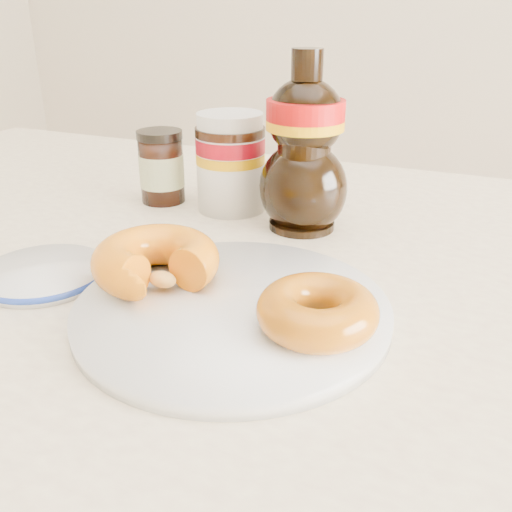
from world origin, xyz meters
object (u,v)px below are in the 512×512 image
at_px(donut_whole, 317,311).
at_px(dark_jar, 162,167).
at_px(dining_table, 223,344).
at_px(nutella_jar, 231,159).
at_px(plate, 232,309).
at_px(blue_rim_saucer, 44,273).
at_px(donut_bitten, 156,261).
at_px(syrup_bottle, 304,143).

distance_m(donut_whole, dark_jar, 0.38).
height_order(dining_table, nutella_jar, nutella_jar).
height_order(donut_whole, nutella_jar, nutella_jar).
distance_m(plate, blue_rim_saucer, 0.19).
bearing_deg(plate, donut_bitten, 172.04).
bearing_deg(nutella_jar, donut_bitten, -80.71).
distance_m(dining_table, plate, 0.13).
bearing_deg(dark_jar, donut_whole, -40.69).
relative_size(plate, donut_bitten, 2.33).
bearing_deg(plate, dark_jar, 131.95).
height_order(plate, blue_rim_saucer, plate).
xyz_separation_m(donut_whole, blue_rim_saucer, (-0.27, 0.01, -0.02)).
relative_size(dining_table, donut_bitten, 12.45).
xyz_separation_m(nutella_jar, dark_jar, (-0.10, -0.01, -0.02)).
bearing_deg(plate, donut_whole, -9.20).
bearing_deg(donut_whole, dining_table, 145.33).
height_order(dining_table, dark_jar, dark_jar).
height_order(donut_bitten, nutella_jar, nutella_jar).
relative_size(dining_table, syrup_bottle, 7.11).
xyz_separation_m(dining_table, dark_jar, (-0.17, 0.16, 0.13)).
relative_size(dining_table, donut_whole, 15.12).
relative_size(dining_table, blue_rim_saucer, 11.80).
bearing_deg(donut_bitten, donut_whole, -1.90).
distance_m(donut_whole, blue_rim_saucer, 0.27).
xyz_separation_m(plate, nutella_jar, (-0.12, 0.24, 0.06)).
relative_size(donut_bitten, donut_whole, 1.21).
bearing_deg(donut_whole, syrup_bottle, 111.63).
distance_m(dark_jar, blue_rim_saucer, 0.25).
bearing_deg(donut_bitten, plate, -1.28).
distance_m(nutella_jar, blue_rim_saucer, 0.27).
relative_size(donut_whole, syrup_bottle, 0.47).
distance_m(plate, nutella_jar, 0.28).
xyz_separation_m(plate, dark_jar, (-0.21, 0.24, 0.04)).
bearing_deg(syrup_bottle, donut_bitten, -107.47).
xyz_separation_m(donut_bitten, donut_whole, (0.16, -0.02, -0.00)).
bearing_deg(dining_table, blue_rim_saucer, -151.21).
bearing_deg(blue_rim_saucer, dining_table, 28.79).
relative_size(nutella_jar, syrup_bottle, 0.61).
bearing_deg(dining_table, plate, -57.26).
relative_size(plate, dark_jar, 2.83).
height_order(dining_table, donut_whole, donut_whole).
bearing_deg(plate, blue_rim_saucer, -177.88).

